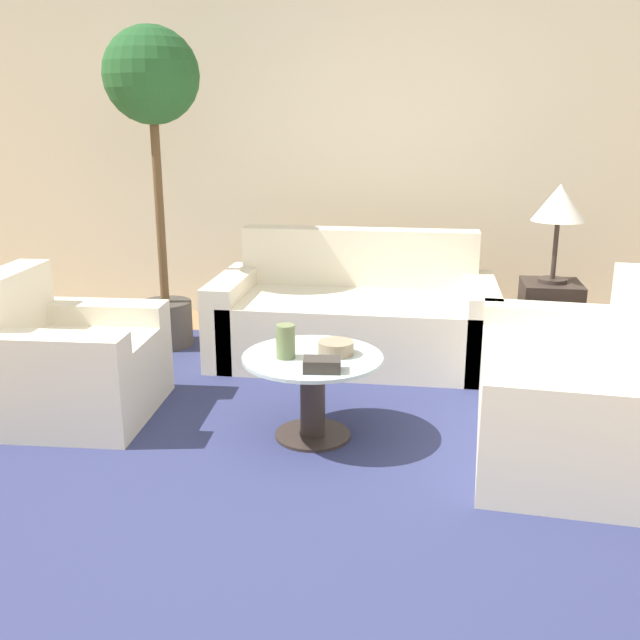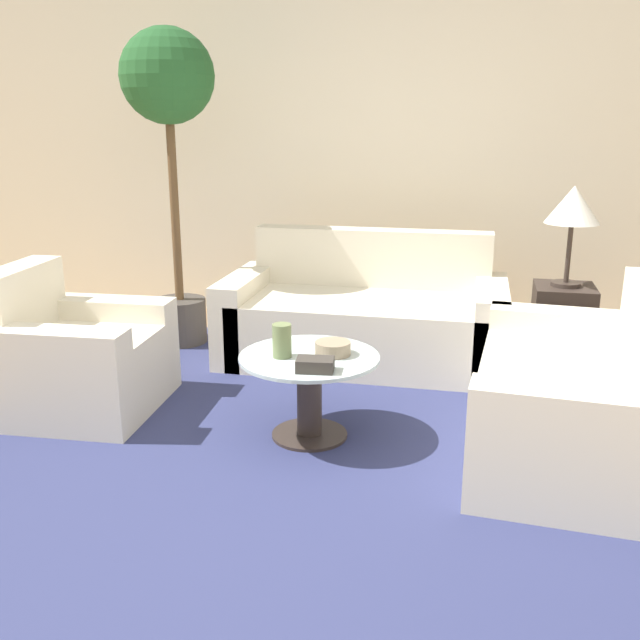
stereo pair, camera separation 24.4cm
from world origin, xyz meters
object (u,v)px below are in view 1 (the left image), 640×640
object	(u,v)px
coffee_table	(313,385)
vase	(286,341)
table_lamp	(559,206)
sofa_main	(355,317)
armchair	(64,367)
loveseat	(586,395)
bowl	(336,348)
potted_plant	(154,117)
book_stack	(322,365)

from	to	relation	value
coffee_table	vase	size ratio (longest dim) A/B	4.18
coffee_table	table_lamp	size ratio (longest dim) A/B	1.15
sofa_main	vase	distance (m)	1.39
armchair	loveseat	distance (m)	2.71
coffee_table	bowl	xyz separation A→B (m)	(0.11, 0.04, 0.19)
armchair	coffee_table	xyz separation A→B (m)	(1.38, -0.10, 0.01)
bowl	loveseat	bearing A→B (deg)	2.31
potted_plant	vase	size ratio (longest dim) A/B	12.79
armchair	potted_plant	size ratio (longest dim) A/B	0.41
coffee_table	table_lamp	distance (m)	1.98
potted_plant	book_stack	world-z (taller)	potted_plant
vase	loveseat	bearing A→B (deg)	5.42
sofa_main	vase	size ratio (longest dim) A/B	10.92
armchair	potted_plant	bearing A→B (deg)	-8.14
coffee_table	table_lamp	world-z (taller)	table_lamp
coffee_table	vase	xyz separation A→B (m)	(-0.13, -0.05, 0.24)
armchair	book_stack	xyz separation A→B (m)	(1.46, -0.31, 0.20)
bowl	sofa_main	bearing A→B (deg)	91.44
bowl	book_stack	size ratio (longest dim) A/B	0.96
sofa_main	vase	xyz separation A→B (m)	(-0.20, -1.35, 0.25)
book_stack	coffee_table	bearing A→B (deg)	104.17
coffee_table	bowl	distance (m)	0.22
sofa_main	loveseat	xyz separation A→B (m)	(1.25, -1.22, -0.00)
loveseat	table_lamp	bearing A→B (deg)	-175.50
sofa_main	table_lamp	size ratio (longest dim) A/B	2.99
coffee_table	book_stack	bearing A→B (deg)	-69.72
loveseat	sofa_main	bearing A→B (deg)	-129.68
vase	bowl	bearing A→B (deg)	20.65
loveseat	vase	size ratio (longest dim) A/B	9.02
armchair	loveseat	bearing A→B (deg)	-93.12
book_stack	table_lamp	bearing A→B (deg)	43.23
loveseat	vase	bearing A→B (deg)	-80.12
vase	table_lamp	bearing A→B (deg)	41.70
armchair	vase	world-z (taller)	armchair
coffee_table	bowl	size ratio (longest dim) A/B	3.95
potted_plant	book_stack	bearing A→B (deg)	-49.22
sofa_main	table_lamp	distance (m)	1.47
table_lamp	potted_plant	distance (m)	2.65
table_lamp	vase	world-z (taller)	table_lamp
armchair	book_stack	size ratio (longest dim) A/B	4.77
loveseat	book_stack	xyz separation A→B (m)	(-1.25, -0.30, 0.20)
sofa_main	coffee_table	bearing A→B (deg)	-93.47
table_lamp	bowl	xyz separation A→B (m)	(-1.22, -1.21, -0.58)
coffee_table	vase	bearing A→B (deg)	-158.99
coffee_table	book_stack	size ratio (longest dim) A/B	3.81
table_lamp	bowl	world-z (taller)	table_lamp
sofa_main	coffee_table	distance (m)	1.31
vase	book_stack	size ratio (longest dim) A/B	0.91
vase	bowl	xyz separation A→B (m)	(0.24, 0.09, -0.05)
armchair	book_stack	world-z (taller)	armchair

